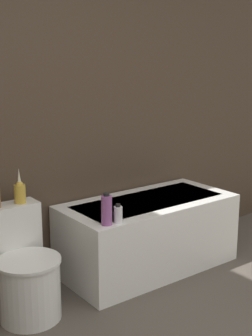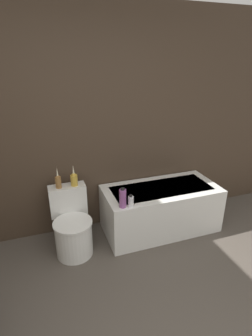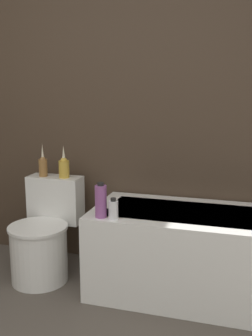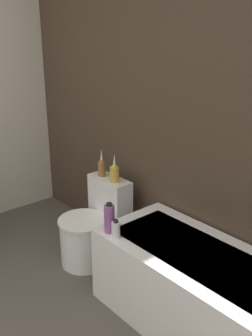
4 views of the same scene
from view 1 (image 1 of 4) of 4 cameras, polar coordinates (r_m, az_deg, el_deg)
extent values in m
cube|color=#423326|center=(3.46, -11.74, 6.92)|extent=(6.40, 0.06, 2.60)
cube|color=white|center=(3.81, 2.69, -8.03)|extent=(1.40, 0.67, 0.57)
cube|color=#B7BCC6|center=(3.72, 2.74, -4.03)|extent=(1.20, 0.47, 0.01)
cylinder|color=white|center=(3.20, -11.63, -14.38)|extent=(0.40, 0.40, 0.39)
cylinder|color=white|center=(3.11, -11.81, -11.02)|extent=(0.42, 0.42, 0.02)
cube|color=white|center=(3.31, -14.06, -7.28)|extent=(0.41, 0.17, 0.35)
cylinder|color=gold|center=(3.25, -12.80, -3.10)|extent=(0.08, 0.08, 0.13)
sphere|color=gold|center=(3.23, -12.86, -2.01)|extent=(0.05, 0.05, 0.05)
cone|color=beige|center=(3.22, -12.91, -1.03)|extent=(0.03, 0.03, 0.12)
cylinder|color=#8C4C8C|center=(3.15, -2.38, -5.19)|extent=(0.07, 0.07, 0.20)
cylinder|color=black|center=(3.11, -2.40, -3.24)|extent=(0.04, 0.04, 0.02)
cylinder|color=silver|center=(3.20, -0.97, -5.71)|extent=(0.06, 0.06, 0.11)
cylinder|color=black|center=(3.18, -0.98, -4.56)|extent=(0.03, 0.03, 0.02)
camera|label=2|loc=(1.02, 46.04, 29.60)|focal=28.00mm
camera|label=3|loc=(2.54, 46.70, 2.31)|focal=42.00mm
camera|label=4|loc=(3.74, 39.20, 14.70)|focal=42.00mm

